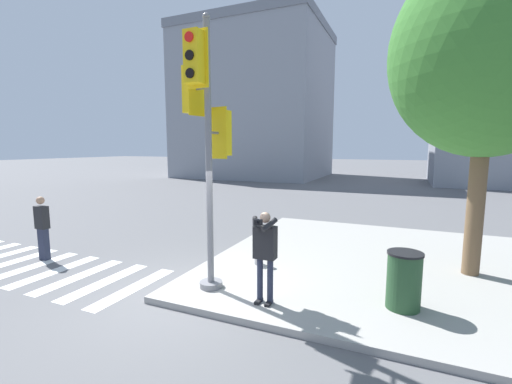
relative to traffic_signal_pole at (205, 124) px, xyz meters
name	(u,v)px	position (x,y,z in m)	size (l,w,h in m)	color
ground_plane	(182,297)	(-0.36, -0.43, -3.39)	(160.00, 160.00, 0.00)	#5B5B5E
sidewalk_corner	(381,263)	(3.14, 3.07, -3.32)	(8.00, 8.00, 0.13)	#9E9B96
crosswalk_stripes	(33,266)	(-4.81, -0.46, -3.39)	(6.86, 2.30, 0.01)	silver
traffic_signal_pole	(205,124)	(0.00, 0.00, 0.00)	(0.84, 1.17, 5.27)	slate
person_photographer	(265,249)	(1.34, -0.23, -2.25)	(0.50, 0.53, 1.68)	black
pedestrian_distant	(42,226)	(-5.04, 0.03, -2.49)	(0.34, 0.20, 1.69)	#282D42
street_tree	(489,53)	(5.04, 2.95, 1.49)	(3.95, 3.95, 6.94)	brown
fire_hydrant	(258,252)	(0.43, 1.62, -2.94)	(0.19, 0.25, 0.64)	#99999E
trash_bin	(404,280)	(3.66, 0.55, -2.75)	(0.61, 0.61, 1.02)	#234728
building_left	(256,104)	(-10.57, 26.68, 3.88)	(13.60, 11.79, 14.52)	gray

